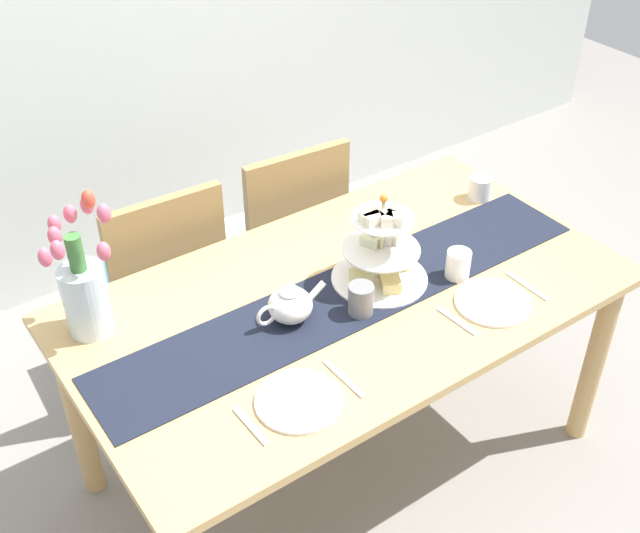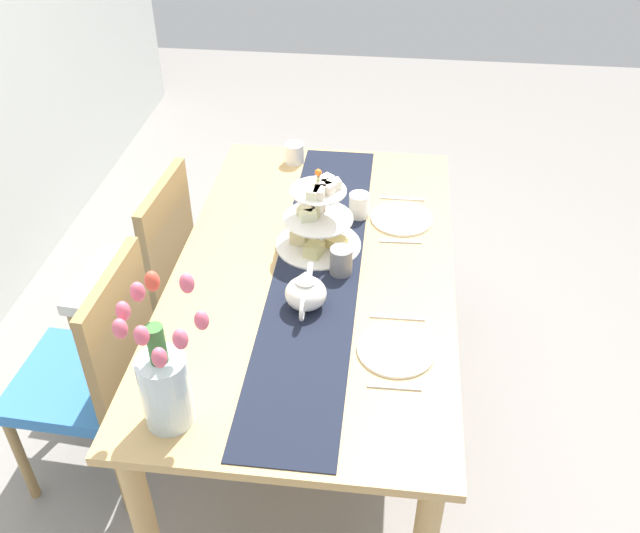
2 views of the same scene
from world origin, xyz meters
TOP-DOWN VIEW (x-y plane):
  - ground_plane at (0.00, 0.00)m, footprint 8.00×8.00m
  - dining_table at (0.00, 0.00)m, footprint 1.69×0.94m
  - chair_left at (-0.32, 0.70)m, footprint 0.44×0.44m
  - chair_right at (0.21, 0.70)m, footprint 0.45×0.45m
  - table_runner at (0.00, -0.01)m, footprint 1.65×0.29m
  - tiered_cake_stand at (0.13, 0.00)m, footprint 0.30×0.30m
  - teapot at (-0.21, 0.00)m, footprint 0.24×0.13m
  - tulip_vase at (-0.70, 0.29)m, footprint 0.20×0.22m
  - cream_jug at (0.71, 0.17)m, footprint 0.08×0.08m
  - dinner_plate_left at (-0.37, -0.29)m, footprint 0.23×0.23m
  - fork_left at (-0.52, -0.29)m, footprint 0.02×0.15m
  - knife_left at (-0.23, -0.29)m, footprint 0.02×0.17m
  - dinner_plate_right at (0.33, -0.29)m, footprint 0.23×0.23m
  - fork_right at (0.18, -0.29)m, footprint 0.02×0.15m
  - knife_right at (0.47, -0.29)m, footprint 0.01×0.17m
  - mug_grey at (-0.02, -0.09)m, footprint 0.08×0.08m
  - mug_white_text at (0.33, -0.13)m, footprint 0.08×0.08m

SIDE VIEW (x-z plane):
  - ground_plane at x=0.00m, z-range 0.00..0.00m
  - chair_left at x=-0.32m, z-range 0.05..0.96m
  - chair_right at x=0.21m, z-range 0.05..0.96m
  - dining_table at x=0.00m, z-range 0.27..1.03m
  - table_runner at x=0.00m, z-range 0.75..0.76m
  - fork_left at x=-0.52m, z-range 0.75..0.76m
  - knife_left at x=-0.23m, z-range 0.75..0.76m
  - fork_right at x=0.18m, z-range 0.75..0.76m
  - knife_right at x=0.47m, z-range 0.75..0.76m
  - dinner_plate_left at x=-0.37m, z-range 0.75..0.76m
  - dinner_plate_right at x=0.33m, z-range 0.75..0.76m
  - cream_jug at x=0.71m, z-range 0.75..0.84m
  - mug_white_text at x=0.33m, z-range 0.75..0.85m
  - mug_grey at x=-0.02m, z-range 0.76..0.85m
  - teapot at x=-0.21m, z-range 0.74..0.88m
  - tiered_cake_stand at x=0.13m, z-range 0.70..1.00m
  - tulip_vase at x=-0.70m, z-range 0.69..1.12m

